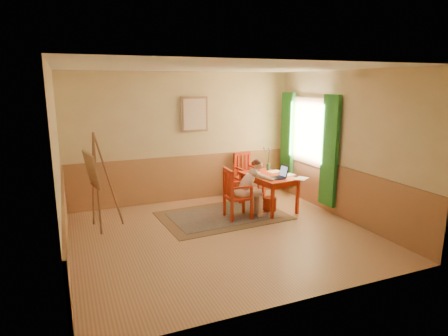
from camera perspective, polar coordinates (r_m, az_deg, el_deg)
name	(u,v)px	position (r m, az deg, el deg)	size (l,w,h in m)	color
room	(223,155)	(6.35, -0.17, 1.90)	(5.04, 4.54, 2.84)	tan
wainscot	(207,195)	(7.29, -2.57, -4.00)	(5.00, 4.50, 1.00)	#B67A4B
window	(307,141)	(8.47, 12.22, 3.92)	(0.12, 2.01, 2.20)	white
wall_portrait	(194,114)	(8.42, -4.38, 7.92)	(0.60, 0.05, 0.76)	#966E4D
rug	(223,216)	(7.65, -0.14, -7.04)	(2.50, 1.75, 0.02)	#8C7251
table	(268,179)	(7.96, 6.55, -1.68)	(0.88, 1.29, 0.72)	red
chair_left	(236,194)	(7.37, 1.72, -3.84)	(0.47, 0.45, 0.99)	red
chair_back	(246,175)	(8.84, 3.20, -1.02)	(0.50, 0.52, 1.00)	red
figure	(251,186)	(7.44, 3.94, -2.62)	(0.84, 0.37, 1.14)	#E0B095
laptop	(278,176)	(7.69, 7.99, -1.13)	(0.43, 0.28, 0.25)	#1E2338
papers	(279,174)	(8.01, 8.11, -0.93)	(1.03, 1.14, 0.00)	white
vase	(268,159)	(8.37, 6.54, 1.28)	(0.17, 0.25, 0.50)	#3F724C
wastebasket	(270,204)	(7.96, 6.78, -5.31)	(0.27, 0.27, 0.29)	#B43414
easel	(94,173)	(7.08, -18.65, -0.68)	(0.63, 0.78, 1.75)	#935B39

